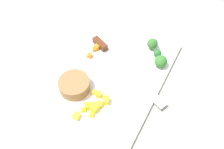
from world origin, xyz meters
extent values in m
plane|color=#9D9D8E|center=(0.00, 0.00, 0.00)|extent=(4.00, 4.00, 0.00)
cube|color=white|center=(0.00, 0.00, 0.01)|extent=(0.47, 0.31, 0.01)
cylinder|color=olive|center=(-0.09, 0.08, 0.03)|extent=(0.10, 0.10, 0.04)
cube|color=silver|center=(0.01, -0.10, 0.01)|extent=(0.10, 0.18, 0.00)
cube|color=#582C18|center=(0.10, 0.10, 0.02)|extent=(0.04, 0.07, 0.02)
cube|color=orange|center=(0.08, 0.10, 0.02)|extent=(0.02, 0.02, 0.02)
cube|color=orange|center=(0.07, 0.11, 0.02)|extent=(0.02, 0.02, 0.01)
cube|color=orange|center=(0.04, 0.11, 0.02)|extent=(0.02, 0.02, 0.01)
cube|color=yellow|center=(-0.08, 0.00, 0.02)|extent=(0.02, 0.02, 0.02)
cube|color=yellow|center=(-0.17, 0.02, 0.02)|extent=(0.02, 0.02, 0.01)
cube|color=yellow|center=(-0.13, 0.01, 0.02)|extent=(0.02, 0.02, 0.02)
cube|color=yellow|center=(-0.13, -0.01, 0.02)|extent=(0.02, 0.02, 0.02)
cube|color=yellow|center=(-0.12, 0.00, 0.02)|extent=(0.01, 0.02, 0.01)
cube|color=yellow|center=(-0.15, -0.01, 0.02)|extent=(0.02, 0.02, 0.01)
cube|color=yellow|center=(-0.09, -0.03, 0.02)|extent=(0.03, 0.03, 0.02)
cube|color=yellow|center=(-0.11, -0.01, 0.02)|extent=(0.03, 0.03, 0.02)
cube|color=yellow|center=(-0.08, 0.02, 0.02)|extent=(0.01, 0.02, 0.01)
cube|color=yellow|center=(-0.15, 0.01, 0.02)|extent=(0.02, 0.02, 0.01)
cylinder|color=#85B559|center=(0.17, -0.06, 0.02)|extent=(0.01, 0.01, 0.01)
sphere|color=#336B2A|center=(0.17, -0.06, 0.03)|extent=(0.04, 0.04, 0.04)
cylinder|color=#88AF65|center=(0.14, -0.10, 0.02)|extent=(0.01, 0.01, 0.02)
sphere|color=#28652B|center=(0.14, -0.10, 0.04)|extent=(0.03, 0.03, 0.03)
cylinder|color=#8AB65B|center=(0.11, -0.12, 0.02)|extent=(0.01, 0.01, 0.01)
sphere|color=#34752B|center=(0.11, -0.12, 0.03)|extent=(0.04, 0.04, 0.04)
camera|label=1|loc=(-0.42, -0.22, 0.66)|focal=40.41mm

